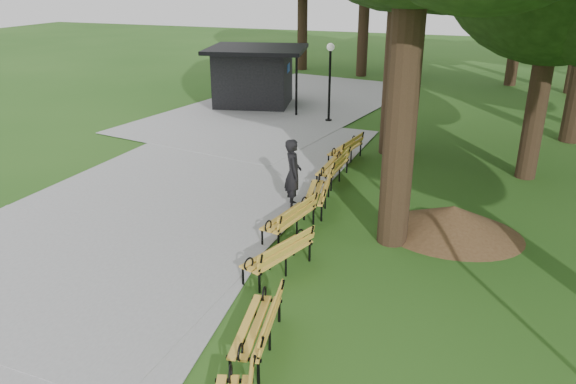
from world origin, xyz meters
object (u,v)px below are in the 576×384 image
(bench_1, at_px, (256,326))
(bench_6, at_px, (345,149))
(lamp_post, at_px, (330,66))
(dirt_mound, at_px, (453,220))
(bench_4, at_px, (317,193))
(person, at_px, (293,174))
(bench_2, at_px, (278,254))
(bench_5, at_px, (333,167))
(bench_3, at_px, (289,218))
(kiosk, at_px, (253,76))

(bench_1, bearing_deg, bench_6, 176.55)
(lamp_post, height_order, dirt_mound, lamp_post)
(bench_4, bearing_deg, bench_1, -2.02)
(person, bearing_deg, bench_2, 168.00)
(bench_1, bearing_deg, bench_5, 177.28)
(bench_3, bearing_deg, bench_1, 23.97)
(bench_3, bearing_deg, lamp_post, -157.78)
(kiosk, xyz_separation_m, lamp_post, (4.23, -1.82, 0.96))
(bench_2, height_order, bench_4, same)
(dirt_mound, bearing_deg, bench_2, -135.38)
(bench_1, xyz_separation_m, bench_5, (-1.02, 8.19, 0.00))
(bench_5, height_order, bench_6, same)
(person, xyz_separation_m, kiosk, (-5.89, 10.94, 0.43))
(bench_2, xyz_separation_m, bench_3, (-0.40, 1.78, 0.00))
(bench_1, relative_size, bench_3, 1.00)
(bench_2, xyz_separation_m, bench_5, (-0.45, 5.73, 0.00))
(dirt_mound, distance_m, bench_1, 6.27)
(person, bearing_deg, bench_6, -31.22)
(bench_3, xyz_separation_m, bench_6, (-0.15, 5.85, 0.00))
(person, bearing_deg, bench_4, -106.63)
(bench_1, distance_m, bench_5, 8.26)
(person, height_order, bench_1, person)
(bench_4, xyz_separation_m, bench_5, (-0.19, 2.17, 0.00))
(bench_3, xyz_separation_m, bench_4, (0.15, 1.78, 0.00))
(dirt_mound, bearing_deg, bench_5, 145.66)
(lamp_post, distance_m, bench_5, 7.40)
(lamp_post, relative_size, bench_6, 1.71)
(kiosk, bearing_deg, lamp_post, -35.45)
(bench_4, bearing_deg, bench_3, -14.61)
(dirt_mound, xyz_separation_m, bench_5, (-3.70, 2.53, 0.09))
(lamp_post, xyz_separation_m, bench_1, (3.13, -15.04, -1.89))
(lamp_post, bearing_deg, bench_1, -78.24)
(bench_1, bearing_deg, bench_4, 178.03)
(lamp_post, height_order, bench_1, lamp_post)
(person, distance_m, dirt_mound, 4.19)
(bench_2, relative_size, bench_4, 1.00)
(person, bearing_deg, lamp_post, -16.22)
(kiosk, distance_m, bench_5, 10.77)
(bench_6, bearing_deg, bench_3, 10.35)
(bench_4, relative_size, bench_6, 1.00)
(lamp_post, relative_size, bench_5, 1.71)
(bench_3, bearing_deg, bench_6, -167.59)
(person, xyz_separation_m, bench_2, (0.89, -3.45, -0.50))
(lamp_post, xyz_separation_m, bench_4, (2.30, -9.01, -1.89))
(bench_2, bearing_deg, person, -146.90)
(kiosk, distance_m, bench_3, 14.16)
(person, relative_size, bench_4, 0.99)
(kiosk, bearing_deg, person, -73.92)
(bench_3, bearing_deg, person, -152.63)
(person, relative_size, kiosk, 0.43)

